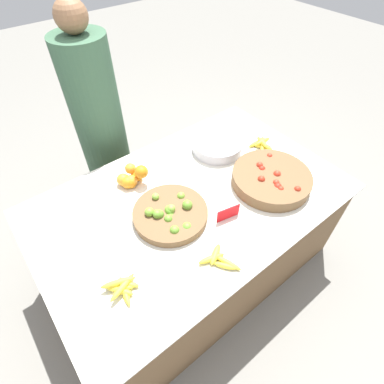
# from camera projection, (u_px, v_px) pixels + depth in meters

# --- Properties ---
(ground_plane) EXTENTS (12.00, 12.00, 0.00)m
(ground_plane) POSITION_uv_depth(u_px,v_px,m) (192.00, 259.00, 2.26)
(ground_plane) COLOR gray
(market_table) EXTENTS (1.79, 1.15, 0.70)m
(market_table) POSITION_uv_depth(u_px,v_px,m) (192.00, 233.00, 2.00)
(market_table) COLOR brown
(market_table) RESTS_ON ground_plane
(lime_bowl) EXTENTS (0.41, 0.41, 0.09)m
(lime_bowl) POSITION_uv_depth(u_px,v_px,m) (170.00, 214.00, 1.63)
(lime_bowl) COLOR brown
(lime_bowl) RESTS_ON market_table
(tomato_basket) EXTENTS (0.47, 0.47, 0.10)m
(tomato_basket) POSITION_uv_depth(u_px,v_px,m) (271.00, 179.00, 1.80)
(tomato_basket) COLOR brown
(tomato_basket) RESTS_ON market_table
(orange_pile) EXTENTS (0.17, 0.16, 0.14)m
(orange_pile) POSITION_uv_depth(u_px,v_px,m) (132.00, 177.00, 1.79)
(orange_pile) COLOR orange
(orange_pile) RESTS_ON market_table
(metal_bowl) EXTENTS (0.34, 0.34, 0.07)m
(metal_bowl) POSITION_uv_depth(u_px,v_px,m) (217.00, 146.00, 2.03)
(metal_bowl) COLOR #B7B7BF
(metal_bowl) RESTS_ON market_table
(price_sign) EXTENTS (0.13, 0.03, 0.08)m
(price_sign) POSITION_uv_depth(u_px,v_px,m) (228.00, 213.00, 1.61)
(price_sign) COLOR red
(price_sign) RESTS_ON market_table
(banana_bunch_back_center) EXTENTS (0.16, 0.19, 0.03)m
(banana_bunch_back_center) POSITION_uv_depth(u_px,v_px,m) (219.00, 259.00, 1.45)
(banana_bunch_back_center) COLOR yellow
(banana_bunch_back_center) RESTS_ON market_table
(banana_bunch_middle_left) EXTENTS (0.16, 0.16, 0.05)m
(banana_bunch_middle_left) POSITION_uv_depth(u_px,v_px,m) (122.00, 287.00, 1.35)
(banana_bunch_middle_left) COLOR yellow
(banana_bunch_middle_left) RESTS_ON market_table
(banana_bunch_middle_right) EXTENTS (0.16, 0.15, 0.06)m
(banana_bunch_middle_right) POSITION_uv_depth(u_px,v_px,m) (262.00, 144.00, 2.06)
(banana_bunch_middle_right) COLOR yellow
(banana_bunch_middle_right) RESTS_ON market_table
(vendor_person) EXTENTS (0.34, 0.34, 1.56)m
(vendor_person) POSITION_uv_depth(u_px,v_px,m) (102.00, 131.00, 2.16)
(vendor_person) COLOR #385B42
(vendor_person) RESTS_ON ground_plane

